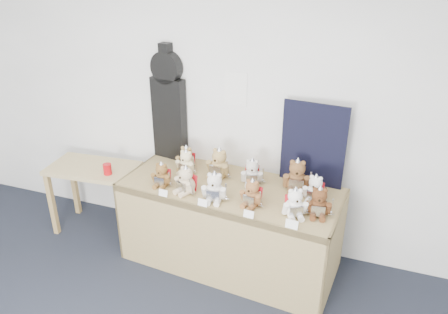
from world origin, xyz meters
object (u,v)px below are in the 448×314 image
(teddy_front_far_left, at_px, (162,176))
(side_table, at_px, (94,178))
(teddy_back_left, at_px, (186,163))
(guitar_case, at_px, (169,104))
(teddy_front_right, at_px, (252,194))
(teddy_back_centre_left, at_px, (219,164))
(teddy_front_left, at_px, (186,181))
(teddy_front_end, at_px, (319,203))
(teddy_back_right, at_px, (297,177))
(teddy_back_end, at_px, (315,190))
(teddy_back_centre_right, at_px, (252,173))
(display_table, at_px, (226,208))
(red_cup, at_px, (107,169))
(teddy_front_centre, at_px, (214,188))
(teddy_back_far_left, at_px, (186,159))
(teddy_front_far_right, at_px, (295,204))

(teddy_front_far_left, bearing_deg, side_table, 164.60)
(teddy_back_left, bearing_deg, guitar_case, 141.21)
(teddy_front_right, xyz_separation_m, teddy_back_centre_left, (-0.42, 0.37, 0.02))
(teddy_front_left, distance_m, teddy_front_end, 1.10)
(teddy_back_right, bearing_deg, teddy_back_end, -43.97)
(teddy_back_centre_left, relative_size, teddy_back_centre_right, 1.17)
(display_table, xyz_separation_m, teddy_back_left, (-0.46, 0.19, 0.27))
(display_table, distance_m, teddy_back_centre_left, 0.40)
(display_table, relative_size, teddy_front_far_left, 8.12)
(teddy_front_left, relative_size, teddy_back_left, 1.07)
(side_table, xyz_separation_m, red_cup, (0.23, -0.08, 0.18))
(display_table, relative_size, teddy_back_end, 7.62)
(display_table, relative_size, teddy_front_right, 7.63)
(teddy_front_right, bearing_deg, red_cup, -175.25)
(teddy_front_centre, distance_m, teddy_front_right, 0.31)
(teddy_front_left, distance_m, teddy_back_centre_right, 0.59)
(teddy_front_far_left, relative_size, teddy_back_far_left, 0.95)
(display_table, xyz_separation_m, teddy_front_far_right, (0.62, -0.18, 0.28))
(teddy_front_far_left, xyz_separation_m, teddy_back_centre_left, (0.41, 0.32, 0.03))
(teddy_front_left, xyz_separation_m, teddy_front_right, (0.58, -0.01, -0.00))
(teddy_back_centre_right, bearing_deg, teddy_front_left, -159.78)
(teddy_front_far_right, bearing_deg, teddy_back_left, 136.35)
(guitar_case, relative_size, teddy_back_end, 4.31)
(teddy_front_right, xyz_separation_m, teddy_back_end, (0.46, 0.24, 0.00))
(teddy_back_end, xyz_separation_m, teddy_back_far_left, (-1.22, 0.17, -0.00))
(guitar_case, bearing_deg, teddy_front_right, -21.05)
(red_cup, height_order, teddy_back_end, teddy_back_end)
(display_table, distance_m, red_cup, 1.22)
(teddy_back_right, xyz_separation_m, teddy_back_end, (0.18, -0.12, -0.02))
(teddy_back_left, xyz_separation_m, teddy_back_centre_right, (0.63, 0.01, 0.00))
(teddy_front_far_left, height_order, teddy_front_left, teddy_front_left)
(teddy_front_centre, distance_m, teddy_back_centre_right, 0.43)
(teddy_front_right, distance_m, teddy_back_left, 0.80)
(teddy_back_far_left, bearing_deg, teddy_back_centre_right, -1.86)
(teddy_back_left, bearing_deg, teddy_back_end, -0.10)
(side_table, distance_m, teddy_back_centre_left, 1.34)
(teddy_back_end, relative_size, teddy_back_far_left, 1.01)
(guitar_case, distance_m, teddy_front_left, 0.85)
(teddy_front_end, height_order, teddy_back_right, teddy_back_right)
(teddy_front_far_left, height_order, teddy_back_end, teddy_back_end)
(teddy_front_centre, relative_size, teddy_back_centre_right, 1.07)
(teddy_front_far_left, bearing_deg, teddy_back_far_left, 78.31)
(teddy_back_centre_left, bearing_deg, teddy_back_end, 3.07)
(red_cup, xyz_separation_m, teddy_back_centre_left, (1.06, 0.19, 0.14))
(display_table, height_order, teddy_back_centre_right, teddy_back_centre_right)
(teddy_back_right, height_order, teddy_back_end, teddy_back_right)
(teddy_front_centre, xyz_separation_m, teddy_front_right, (0.31, 0.03, -0.01))
(teddy_back_centre_left, distance_m, teddy_back_right, 0.70)
(teddy_back_centre_left, bearing_deg, teddy_back_centre_right, 6.63)
(teddy_back_centre_left, bearing_deg, teddy_back_left, -162.52)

